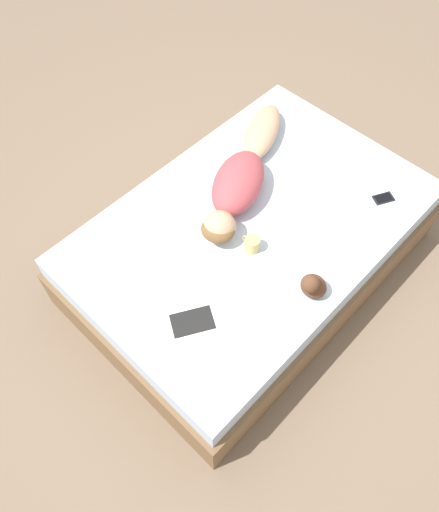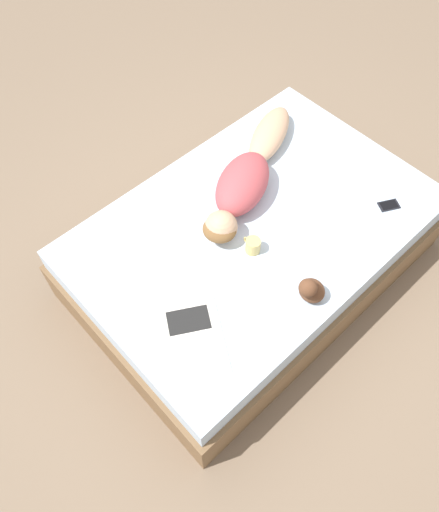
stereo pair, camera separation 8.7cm
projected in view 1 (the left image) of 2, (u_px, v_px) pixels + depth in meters
ground_plane at (248, 267)px, 3.59m from camera, size 12.00×12.00×0.00m
bed at (250, 246)px, 3.37m from camera, size 1.55×2.31×0.54m
person at (242, 176)px, 3.21m from camera, size 0.73×1.26×0.23m
open_magazine at (197, 340)px, 2.70m from camera, size 0.56×0.52×0.01m
coffee_mug at (252, 244)px, 2.98m from camera, size 0.12×0.09×0.10m
cell_phone at (383, 198)px, 3.23m from camera, size 0.13×0.15×0.01m
plush_toy at (313, 285)px, 2.78m from camera, size 0.15×0.17×0.21m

